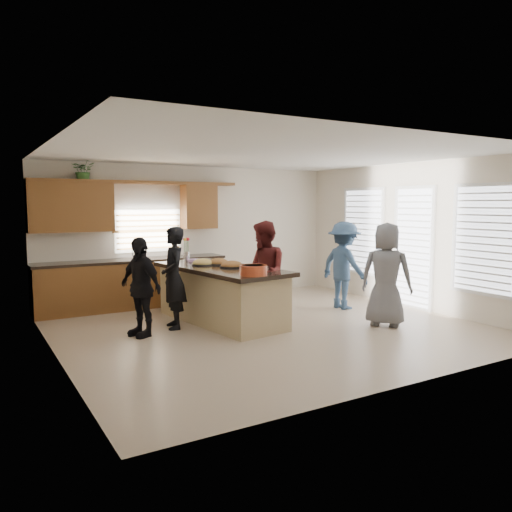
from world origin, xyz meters
TOP-DOWN VIEW (x-y plane):
  - floor at (0.00, 0.00)m, footprint 6.50×6.50m
  - room_shell at (0.00, 0.00)m, footprint 6.52×6.02m
  - back_cabinetry at (-1.47, 2.73)m, footprint 4.08×0.66m
  - right_wall_glazing at (3.22, -0.13)m, footprint 0.06×4.00m
  - island at (-0.48, 0.76)m, footprint 1.50×2.83m
  - platter_front at (-0.35, 0.60)m, footprint 0.41×0.41m
  - platter_mid at (-0.37, 1.08)m, footprint 0.40×0.40m
  - platter_back at (-0.64, 1.15)m, footprint 0.41×0.41m
  - salad_bowl at (-0.52, -0.40)m, footprint 0.41×0.41m
  - clear_cup at (-0.14, -0.16)m, footprint 0.08×0.08m
  - plate_stack at (-0.57, 1.70)m, footprint 0.23×0.23m
  - flower_vase at (-0.58, 2.01)m, footprint 0.14×0.14m
  - potted_plant at (-2.25, 2.82)m, footprint 0.49×0.45m
  - woman_left_back at (-1.33, 0.76)m, footprint 0.50×0.66m
  - woman_left_mid at (0.01, 0.17)m, footprint 0.88×1.01m
  - woman_left_front at (-1.95, 0.57)m, footprint 0.64×0.96m
  - woman_right_back at (2.05, 0.54)m, footprint 0.73×1.14m
  - woman_right_front at (1.75, -0.86)m, footprint 0.92×1.00m

SIDE VIEW (x-z plane):
  - floor at x=0.00m, z-range 0.00..0.00m
  - island at x=-0.48m, z-range -0.02..0.93m
  - woman_left_front at x=-1.95m, z-range 0.00..1.52m
  - woman_left_back at x=-1.33m, z-range 0.00..1.65m
  - woman_right_back at x=2.05m, z-range 0.00..1.68m
  - woman_right_front at x=1.75m, z-range 0.00..1.72m
  - woman_left_mid at x=0.01m, z-range 0.00..1.74m
  - back_cabinetry at x=-1.47m, z-range -0.32..2.14m
  - plate_stack at x=-0.57m, z-range 0.95..1.00m
  - platter_mid at x=-0.37m, z-range 0.90..1.06m
  - platter_back at x=-0.64m, z-range 0.89..1.06m
  - platter_front at x=-0.35m, z-range 0.89..1.06m
  - clear_cup at x=-0.14m, z-range 0.95..1.04m
  - salad_bowl at x=-0.52m, z-range 0.96..1.11m
  - flower_vase at x=-0.58m, z-range 0.96..1.39m
  - right_wall_glazing at x=3.22m, z-range 0.22..2.47m
  - room_shell at x=0.00m, z-range 0.50..3.31m
  - potted_plant at x=-2.25m, z-range 2.40..2.85m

